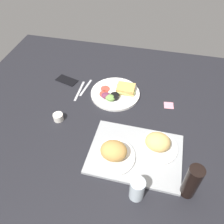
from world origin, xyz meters
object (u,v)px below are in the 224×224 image
Objects in this scene: serving_tray at (135,154)px; knife at (79,91)px; soda_bottle at (192,182)px; drinking_glass at (137,189)px; fork at (86,87)px; bread_plate_far at (114,153)px; plate_with_salad at (116,93)px; sticky_note at (169,105)px; bread_plate_near at (158,144)px; cell_phone at (67,80)px; espresso_cup at (58,117)px.

knife is (42.41, -39.58, -0.55)cm from serving_tray.
soda_bottle reaches higher than knife.
drinking_glass is 0.69× the size of fork.
bread_plate_far reaches higher than serving_tray.
plate_with_salad is 5.46× the size of sticky_note.
bread_plate_near is 1.39× the size of cell_phone.
cell_phone is at bearing -10.74° from plate_with_salad.
bread_plate_near is at bearing 59.43° from fork.
bread_plate_near is at bearing 82.89° from sticky_note.
cell_phone is (63.93, -43.00, -5.12)cm from bread_plate_near.
bread_plate_far is 47.22cm from plate_with_salad.
soda_bottle is at bearing 158.80° from cell_phone.
bread_plate_near is 1.07× the size of soda_bottle.
bread_plate_near is at bearing -103.65° from drinking_glass.
drinking_glass is at bearing 17.00° from soda_bottle.
cell_phone is 68.76cm from sticky_note.
soda_bottle is (-34.86, 9.05, 3.74)cm from bread_plate_far.
serving_tray is 29.90cm from soda_bottle.
espresso_cup is 0.29× the size of knife.
bread_plate_far is at bearing 38.85° from fork.
espresso_cup reaches higher than fork.
serving_tray is at bearing 46.22° from knife.
fork is (43.01, -64.19, -5.60)cm from drinking_glass.
drinking_glass reaches higher than espresso_cup.
drinking_glass reaches higher than fork.
knife is at bearing -52.60° from drinking_glass.
soda_bottle reaches higher than fork.
espresso_cup is at bearing -16.42° from serving_tray.
plate_with_salad is at bearing -51.66° from soda_bottle.
soda_bottle reaches higher than bread_plate_near.
sticky_note is (-10.47, -59.79, -5.79)cm from drinking_glass.
plate_with_salad is 2.61× the size of drinking_glass.
serving_tray reaches higher than knife.
bread_plate_near is 3.58× the size of sticky_note.
cell_phone is (44.21, -52.93, -5.20)cm from bread_plate_far.
espresso_cup is at bearing -8.45° from knife.
serving_tray is 72.27cm from cell_phone.
plate_with_salad reaches higher than serving_tray.
serving_tray is 12.11cm from bread_plate_far.
sticky_note is (-4.28, -34.29, -5.46)cm from bread_plate_near.
soda_bottle is at bearing 165.45° from bread_plate_far.
serving_tray reaches higher than fork.
plate_with_salad reaches higher than fork.
soda_bottle reaches higher than drinking_glass.
soda_bottle is at bearing 128.34° from plate_with_salad.
espresso_cup is (70.88, -27.62, -7.34)cm from soda_bottle.
plate_with_salad is 32.93cm from sticky_note.
drinking_glass is 0.63× the size of soda_bottle.
soda_bottle is 3.34× the size of espresso_cup.
sticky_note is at bearing -170.40° from cell_phone.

